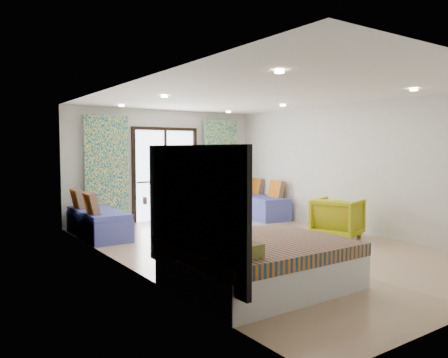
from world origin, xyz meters
TOP-DOWN VIEW (x-y plane):
  - floor at (0.00, 0.00)m, footprint 5.00×7.50m
  - ceiling at (0.00, 0.00)m, footprint 5.00×7.50m
  - wall_back at (0.00, 3.75)m, footprint 5.00×0.01m
  - wall_left at (-2.50, 0.00)m, footprint 0.01×7.50m
  - wall_right at (2.50, 0.00)m, footprint 0.01×7.50m
  - balcony_door at (0.00, 3.72)m, footprint 1.76×0.08m
  - balcony_rail at (0.00, 3.73)m, footprint 1.52×0.03m
  - curtain_left at (-1.55, 3.57)m, footprint 1.00×0.10m
  - curtain_right at (1.55, 3.57)m, footprint 1.00×0.10m
  - downlight_a at (-1.40, -2.00)m, footprint 0.12×0.12m
  - downlight_b at (1.40, -2.00)m, footprint 0.12×0.12m
  - downlight_c at (-1.40, 1.00)m, footprint 0.12×0.12m
  - downlight_d at (1.40, 1.00)m, footprint 0.12×0.12m
  - downlight_e at (-1.40, 3.00)m, footprint 0.12×0.12m
  - downlight_f at (1.40, 3.00)m, footprint 0.12×0.12m
  - headboard at (-2.46, -1.74)m, footprint 0.06×2.10m
  - switch_plate at (-2.47, -0.49)m, footprint 0.02×0.10m
  - bed at (-1.48, -1.74)m, footprint 2.13×1.74m
  - daybed_left at (-2.12, 2.56)m, footprint 0.78×1.94m
  - daybed_right at (2.12, 2.70)m, footprint 1.00×2.04m
  - coffee_table at (0.39, 2.41)m, footprint 0.68×0.68m
  - vase at (0.36, 2.44)m, footprint 0.19×0.19m
  - armchair at (1.72, -0.26)m, footprint 1.03×1.06m

SIDE VIEW (x-z plane):
  - floor at x=0.00m, z-range -0.01..0.01m
  - daybed_left at x=-2.12m, z-range -0.18..0.77m
  - daybed_right at x=2.12m, z-range -0.18..0.79m
  - bed at x=-1.48m, z-range -0.06..0.68m
  - coffee_table at x=0.39m, z-range 0.01..0.74m
  - armchair at x=1.72m, z-range 0.00..0.87m
  - vase at x=0.36m, z-range 0.42..0.60m
  - balcony_rail at x=0.00m, z-range 0.93..0.97m
  - headboard at x=-2.46m, z-range 0.30..1.80m
  - switch_plate at x=-2.47m, z-range 1.00..1.10m
  - curtain_left at x=-1.55m, z-range 0.00..2.50m
  - curtain_right at x=1.55m, z-range 0.00..2.50m
  - balcony_door at x=0.00m, z-range 0.12..2.40m
  - wall_back at x=0.00m, z-range 0.00..2.70m
  - wall_left at x=-2.50m, z-range 0.00..2.70m
  - wall_right at x=2.50m, z-range 0.00..2.70m
  - downlight_a at x=-1.40m, z-range 2.66..2.68m
  - downlight_b at x=1.40m, z-range 2.66..2.68m
  - downlight_c at x=-1.40m, z-range 2.66..2.68m
  - downlight_d at x=1.40m, z-range 2.66..2.68m
  - downlight_e at x=-1.40m, z-range 2.66..2.68m
  - downlight_f at x=1.40m, z-range 2.66..2.68m
  - ceiling at x=0.00m, z-range 2.70..2.71m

